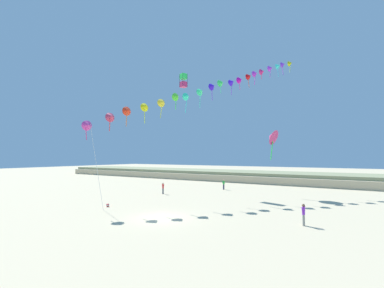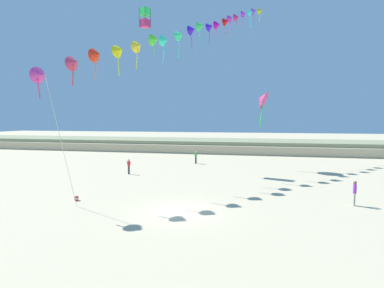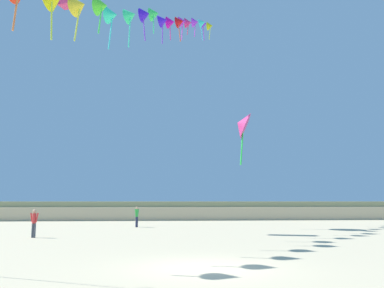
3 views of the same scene
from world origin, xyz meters
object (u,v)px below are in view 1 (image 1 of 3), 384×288
Objects in this scene: person_near_left at (224,184)px; person_near_right at (304,213)px; person_mid_center at (163,188)px; large_kite_low_lead at (183,81)px; large_kite_mid_trail at (272,137)px; beach_ball at (108,205)px.

person_near_right is (14.80, -17.17, 0.02)m from person_near_left.
large_kite_low_lead reaches higher than person_mid_center.
person_near_left is 0.74× the size of large_kite_low_lead.
beach_ball is at bearing -126.55° from large_kite_mid_trail.
large_kite_low_lead is (-0.05, 5.53, 17.48)m from person_mid_center.
person_near_right is 29.98m from large_kite_low_lead.
large_kite_mid_trail is at bearing 27.34° from person_mid_center.
person_near_left reaches higher than person_mid_center.
person_mid_center is at bearing -152.66° from large_kite_mid_trail.
person_mid_center reaches higher than beach_ball.
beach_ball is at bearing -87.39° from large_kite_low_lead.
person_near_left is at bearing 59.18° from person_mid_center.
person_near_right is at bearing -49.25° from person_near_left.
person_near_right is at bearing 8.58° from beach_ball.
large_kite_mid_trail is at bearing 53.45° from beach_ball.
beach_ball is at bearing -103.59° from person_near_left.
person_mid_center is 10.85m from beach_ball.
person_near_left is 4.69× the size of beach_ball.
person_near_left is at bearing 166.65° from large_kite_mid_trail.
person_mid_center is (-5.57, -9.33, -0.02)m from person_near_left.
beach_ball is (0.70, -10.80, -0.78)m from person_mid_center.
large_kite_mid_trail is (-6.24, 15.14, 7.40)m from person_near_right.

